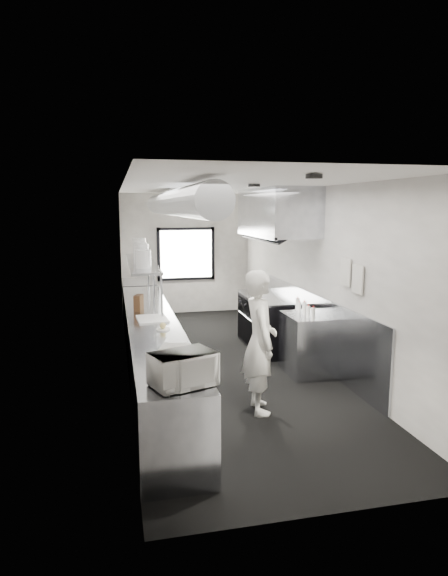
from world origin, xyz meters
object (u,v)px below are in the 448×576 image
squeeze_bottle_e (298,304)px  bottle_station (308,344)px  range (271,322)px  knife_block (139,303)px  squeeze_bottle_a (313,314)px  pass_shelf (142,264)px  microwave (183,369)px  plate_stack_a (143,259)px  far_work_table (139,302)px  line_cook (260,342)px  plate_stack_c (140,251)px  plate_stack_d (139,248)px  plate_stack_b (141,254)px  deli_tub_a (158,369)px  cutting_board (152,319)px  exhaust_hood (276,213)px  prep_counter (153,350)px  small_plate (163,329)px  squeeze_bottle_b (308,312)px  squeeze_bottle_d (299,307)px  squeeze_bottle_c (304,308)px  deli_tub_b (153,360)px

squeeze_bottle_e → bottle_station: bearing=-82.2°
range → knife_block: size_ratio=6.50×
squeeze_bottle_a → knife_block: bearing=153.3°
pass_shelf → microwave: (0.11, -4.19, -0.48)m
range → plate_stack_a: 2.64m
bottle_station → far_work_table: same height
line_cook → plate_stack_c: bearing=25.5°
plate_stack_d → plate_stack_b: bearing=-91.1°
deli_tub_a → cutting_board: 2.34m
exhaust_hood → prep_counter: 3.20m
squeeze_bottle_a → exhaust_hood: bearing=89.5°
range → small_plate: (-2.10, -1.83, 0.44)m
squeeze_bottle_b → squeeze_bottle_d: (0.01, 0.37, -0.01)m
line_cook → plate_stack_c: (-1.24, 3.15, 0.85)m
prep_counter → plate_stack_a: bearing=96.7°
bottle_station → deli_tub_a: 3.26m
far_work_table → knife_block: bearing=-92.9°
deli_tub_a → squeeze_bottle_e: squeeze_bottle_e is taller
squeeze_bottle_e → microwave: bearing=-127.8°
pass_shelf → small_plate: 2.23m
plate_stack_b → deli_tub_a: bearing=-90.9°
plate_stack_b → squeeze_bottle_c: 2.82m
range → cutting_board: 2.53m
cutting_board → plate_stack_d: plate_stack_d is taller
exhaust_hood → squeeze_bottle_c: bearing=-90.4°
plate_stack_b → squeeze_bottle_c: (2.30, -1.46, -0.73)m
knife_block → deli_tub_b: bearing=-71.2°
far_work_table → small_plate: size_ratio=6.50×
pass_shelf → cutting_board: bearing=-88.3°
bottle_station → squeeze_bottle_c: size_ratio=4.54×
pass_shelf → range: bearing=-7.7°
range → squeeze_bottle_c: (0.05, -1.39, 0.53)m
squeeze_bottle_c → squeeze_bottle_e: bearing=87.0°
exhaust_hood → plate_stack_c: bearing=165.8°
microwave → deli_tub_a: microwave is taller
far_work_table → plate_stack_b: 2.74m
bottle_station → knife_block: 2.66m
line_cook → bottle_station: bearing=-39.6°
prep_counter → squeeze_bottle_d: bearing=-0.3°
bottle_station → plate_stack_c: plate_stack_c is taller
small_plate → plate_stack_b: 2.08m
far_work_table → deli_tub_b: bearing=-91.5°
deli_tub_b → small_plate: 1.43m
plate_stack_c → microwave: bearing=-88.5°
pass_shelf → knife_block: (-0.11, -0.83, -0.51)m
far_work_table → squeeze_bottle_e: (2.25, -3.57, 0.55)m
plate_stack_a → squeeze_bottle_e: plate_stack_a is taller
line_cook → plate_stack_d: (-1.24, 3.44, 0.88)m
squeeze_bottle_b → range: bearing=91.2°
pass_shelf → plate_stack_b: size_ratio=9.37×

